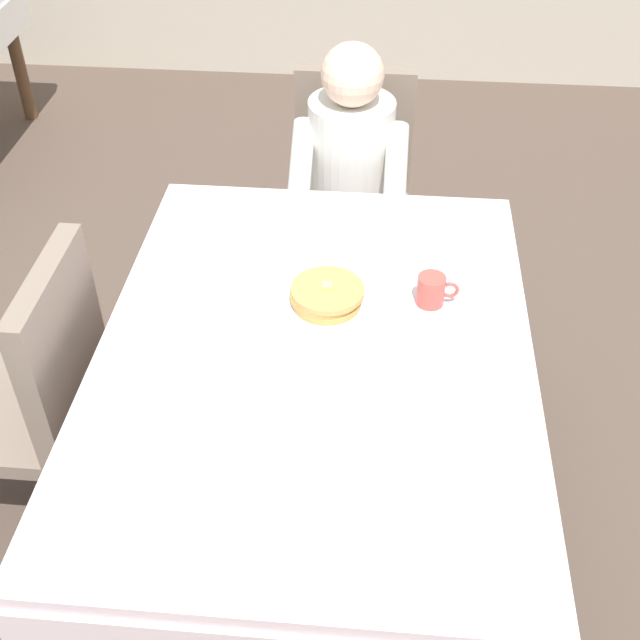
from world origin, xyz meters
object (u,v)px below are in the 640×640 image
at_px(dining_table_main, 315,373).
at_px(breakfast_stack, 326,295).
at_px(spoon_near_edge, 335,386).
at_px(plate_breakfast, 327,304).
at_px(cup_coffee, 432,290).
at_px(chair_diner, 351,182).
at_px(knife_right_of_plate, 398,315).
at_px(diner_person, 350,170).
at_px(chair_left_side, 38,387).
at_px(fork_left_of_plate, 256,307).
at_px(syrup_pitcher, 231,261).

height_order(dining_table_main, breakfast_stack, breakfast_stack).
relative_size(dining_table_main, spoon_near_edge, 10.16).
bearing_deg(plate_breakfast, cup_coffee, 8.59).
height_order(chair_diner, knife_right_of_plate, chair_diner).
bearing_deg(cup_coffee, chair_diner, 105.45).
height_order(plate_breakfast, cup_coffee, cup_coffee).
distance_m(breakfast_stack, cup_coffee, 0.28).
bearing_deg(dining_table_main, chair_diner, 88.64).
bearing_deg(diner_person, plate_breakfast, 89.30).
relative_size(cup_coffee, spoon_near_edge, 0.75).
bearing_deg(spoon_near_edge, breakfast_stack, 89.77).
xyz_separation_m(chair_left_side, spoon_near_edge, (0.83, -0.13, 0.21)).
bearing_deg(fork_left_of_plate, breakfast_stack, -83.21).
xyz_separation_m(dining_table_main, cup_coffee, (0.29, 0.21, 0.13)).
relative_size(chair_diner, chair_left_side, 1.00).
bearing_deg(chair_diner, plate_breakfast, 89.41).
bearing_deg(cup_coffee, dining_table_main, -144.84).
relative_size(dining_table_main, fork_left_of_plate, 8.47).
bearing_deg(cup_coffee, breakfast_stack, -170.83).
distance_m(diner_person, fork_left_of_plate, 0.89).
xyz_separation_m(chair_left_side, plate_breakfast, (0.79, 0.17, 0.22)).
height_order(plate_breakfast, knife_right_of_plate, plate_breakfast).
relative_size(breakfast_stack, spoon_near_edge, 1.32).
distance_m(dining_table_main, diner_person, 1.01).
bearing_deg(plate_breakfast, dining_table_main, -96.01).
bearing_deg(syrup_pitcher, fork_left_of_plate, -58.27).
height_order(dining_table_main, plate_breakfast, plate_breakfast).
height_order(chair_left_side, plate_breakfast, chair_left_side).
distance_m(diner_person, knife_right_of_plate, 0.89).
bearing_deg(chair_left_side, diner_person, -38.21).
bearing_deg(breakfast_stack, plate_breakfast, 58.28).
bearing_deg(fork_left_of_plate, cup_coffee, -80.77).
xyz_separation_m(chair_left_side, breakfast_stack, (0.79, 0.16, 0.25)).
bearing_deg(spoon_near_edge, chair_left_side, 161.79).
xyz_separation_m(chair_left_side, fork_left_of_plate, (0.60, 0.15, 0.21)).
height_order(chair_left_side, knife_right_of_plate, chair_left_side).
bearing_deg(cup_coffee, syrup_pitcher, 171.12).
distance_m(chair_diner, syrup_pitcher, 0.96).
xyz_separation_m(syrup_pitcher, fork_left_of_plate, (0.09, -0.15, -0.04)).
xyz_separation_m(dining_table_main, fork_left_of_plate, (-0.17, 0.15, 0.09)).
bearing_deg(spoon_near_edge, knife_right_of_plate, 53.26).
distance_m(breakfast_stack, knife_right_of_plate, 0.20).
bearing_deg(chair_left_side, breakfast_stack, -78.35).
bearing_deg(breakfast_stack, diner_person, 89.17).
xyz_separation_m(chair_left_side, knife_right_of_plate, (0.98, 0.15, 0.21)).
relative_size(chair_left_side, spoon_near_edge, 6.20).
height_order(breakfast_stack, cup_coffee, cup_coffee).
height_order(dining_table_main, spoon_near_edge, spoon_near_edge).
xyz_separation_m(chair_diner, spoon_near_edge, (0.03, -1.30, 0.21)).
height_order(chair_left_side, spoon_near_edge, chair_left_side).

